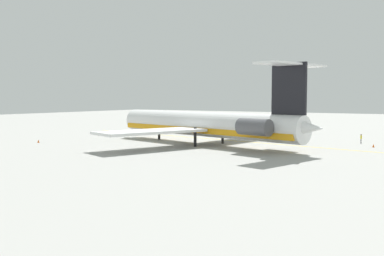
% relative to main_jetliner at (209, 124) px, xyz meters
% --- Properties ---
extents(ground, '(308.55, 308.55, 0.00)m').
position_rel_main_jetliner_xyz_m(ground, '(-2.10, -13.76, -3.70)').
color(ground, '#9E9E99').
extents(main_jetliner, '(45.94, 41.07, 13.55)m').
position_rel_main_jetliner_xyz_m(main_jetliner, '(0.00, 0.00, 0.00)').
color(main_jetliner, white).
rests_on(main_jetliner, ground).
extents(ground_crew_near_tail, '(0.27, 0.42, 1.67)m').
position_rel_main_jetliner_xyz_m(ground_crew_near_tail, '(-22.16, -17.33, -2.64)').
color(ground_crew_near_tail, black).
rests_on(ground_crew_near_tail, ground).
extents(ground_crew_portside, '(0.27, 0.42, 1.70)m').
position_rel_main_jetliner_xyz_m(ground_crew_portside, '(21.70, -18.11, -2.62)').
color(ground_crew_portside, black).
rests_on(ground_crew_portside, ground).
extents(ground_crew_starboard, '(0.28, 0.43, 1.73)m').
position_rel_main_jetliner_xyz_m(ground_crew_starboard, '(14.60, -25.69, -2.60)').
color(ground_crew_starboard, black).
rests_on(ground_crew_starboard, ground).
extents(safety_cone_nose, '(0.40, 0.40, 0.55)m').
position_rel_main_jetliner_xyz_m(safety_cone_nose, '(-25.32, -11.48, -3.42)').
color(safety_cone_nose, '#EA590F').
rests_on(safety_cone_nose, ground).
extents(safety_cone_wingtip, '(0.40, 0.40, 0.55)m').
position_rel_main_jetliner_xyz_m(safety_cone_wingtip, '(28.93, 13.29, -3.42)').
color(safety_cone_wingtip, '#EA590F').
rests_on(safety_cone_wingtip, ground).
extents(taxiway_centreline, '(78.71, 13.71, 0.01)m').
position_rel_main_jetliner_xyz_m(taxiway_centreline, '(1.27, -9.41, -3.69)').
color(taxiway_centreline, gold).
rests_on(taxiway_centreline, ground).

